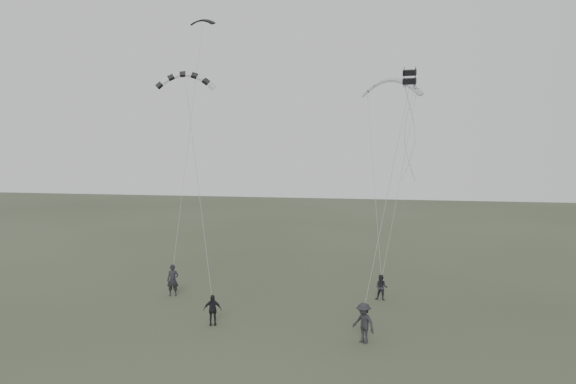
% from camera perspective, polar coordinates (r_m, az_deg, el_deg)
% --- Properties ---
extents(ground, '(140.00, 140.00, 0.00)m').
position_cam_1_polar(ground, '(29.69, -3.99, -13.60)').
color(ground, '#363E2B').
rests_on(ground, ground).
extents(flyer_left, '(0.80, 0.60, 1.97)m').
position_cam_1_polar(flyer_left, '(35.97, -11.62, -8.77)').
color(flyer_left, black).
rests_on(flyer_left, ground).
extents(flyer_right, '(0.85, 0.71, 1.55)m').
position_cam_1_polar(flyer_right, '(34.80, 9.47, -9.55)').
color(flyer_right, '#242429').
rests_on(flyer_right, ground).
extents(flyer_center, '(1.01, 0.68, 1.60)m').
position_cam_1_polar(flyer_center, '(30.10, -7.69, -11.78)').
color(flyer_center, black).
rests_on(flyer_center, ground).
extents(flyer_far, '(1.43, 1.33, 1.93)m').
position_cam_1_polar(flyer_far, '(27.48, 7.68, -13.04)').
color(flyer_far, '#232327').
rests_on(flyer_far, ground).
extents(kite_dark_small, '(1.73, 0.76, 0.67)m').
position_cam_1_polar(kite_dark_small, '(41.43, -8.69, 16.86)').
color(kite_dark_small, black).
rests_on(kite_dark_small, flyer_left).
extents(kite_pale_large, '(4.54, 2.09, 1.96)m').
position_cam_1_polar(kite_pale_large, '(41.89, 10.50, 11.13)').
color(kite_pale_large, '#A4A7AA').
rests_on(kite_pale_large, flyer_right).
extents(kite_striped, '(3.57, 2.29, 1.50)m').
position_cam_1_polar(kite_striped, '(33.77, -10.36, 11.70)').
color(kite_striped, black).
rests_on(kite_striped, flyer_center).
extents(kite_box, '(0.75, 0.86, 0.84)m').
position_cam_1_polar(kite_box, '(30.44, 12.25, 11.35)').
color(kite_box, black).
rests_on(kite_box, flyer_far).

